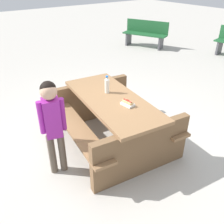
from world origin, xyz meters
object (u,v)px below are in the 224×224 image
at_px(child_in_coat, 52,118).
at_px(park_bench_near, 145,33).
at_px(picnic_table, 112,117).
at_px(soda_bottle, 107,85).
at_px(hotdog_tray, 128,103).

bearing_deg(child_in_coat, park_bench_near, 126.88).
height_order(picnic_table, park_bench_near, park_bench_near).
height_order(picnic_table, soda_bottle, soda_bottle).
bearing_deg(hotdog_tray, child_in_coat, -100.61).
height_order(picnic_table, child_in_coat, child_in_coat).
height_order(child_in_coat, park_bench_near, child_in_coat).
distance_m(picnic_table, hotdog_tray, 0.45).
relative_size(hotdog_tray, child_in_coat, 0.15).
bearing_deg(park_bench_near, hotdog_tray, -45.63).
bearing_deg(hotdog_tray, soda_bottle, 179.19).
distance_m(soda_bottle, child_in_coat, 1.05).
bearing_deg(soda_bottle, picnic_table, -15.29).
height_order(soda_bottle, park_bench_near, soda_bottle).
xyz_separation_m(hotdog_tray, child_in_coat, (-0.19, -1.00, 0.04)).
bearing_deg(park_bench_near, child_in_coat, -53.12).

